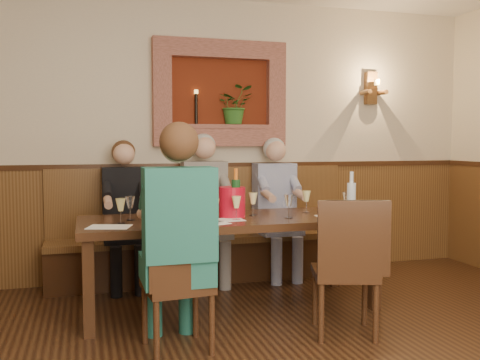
{
  "coord_description": "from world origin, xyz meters",
  "views": [
    {
      "loc": [
        -1.13,
        -2.32,
        1.36
      ],
      "look_at": [
        0.1,
        1.9,
        1.05
      ],
      "focal_mm": 40.0,
      "sensor_mm": 36.0,
      "label": 1
    }
  ],
  "objects_px": {
    "dining_table": "(230,226)",
    "person_bench_right": "(277,220)",
    "chair_near_left": "(178,309)",
    "bench": "(205,247)",
    "chair_near_right": "(345,295)",
    "person_bench_mid": "(206,221)",
    "spittoon_bucket": "(232,202)",
    "wine_bottle_green_b": "(160,199)",
    "wine_bottle_green_a": "(236,197)",
    "water_bottle": "(351,199)",
    "person_bench_left": "(125,228)",
    "person_chair_front": "(177,257)"
  },
  "relations": [
    {
      "from": "dining_table",
      "to": "person_bench_right",
      "type": "bearing_deg",
      "value": 49.32
    },
    {
      "from": "dining_table",
      "to": "chair_near_left",
      "type": "height_order",
      "value": "chair_near_left"
    },
    {
      "from": "bench",
      "to": "person_bench_right",
      "type": "xyz_separation_m",
      "value": [
        0.72,
        -0.11,
        0.25
      ]
    },
    {
      "from": "chair_near_right",
      "to": "person_bench_mid",
      "type": "distance_m",
      "value": 1.8
    },
    {
      "from": "spittoon_bucket",
      "to": "wine_bottle_green_b",
      "type": "xyz_separation_m",
      "value": [
        -0.58,
        0.04,
        0.03
      ]
    },
    {
      "from": "spittoon_bucket",
      "to": "wine_bottle_green_a",
      "type": "bearing_deg",
      "value": -64.18
    },
    {
      "from": "dining_table",
      "to": "water_bottle",
      "type": "bearing_deg",
      "value": -19.8
    },
    {
      "from": "person_bench_left",
      "to": "water_bottle",
      "type": "distance_m",
      "value": 2.09
    },
    {
      "from": "dining_table",
      "to": "chair_near_right",
      "type": "relative_size",
      "value": 2.46
    },
    {
      "from": "person_chair_front",
      "to": "wine_bottle_green_b",
      "type": "bearing_deg",
      "value": 89.5
    },
    {
      "from": "chair_near_left",
      "to": "wine_bottle_green_a",
      "type": "relative_size",
      "value": 2.36
    },
    {
      "from": "bench",
      "to": "wine_bottle_green_b",
      "type": "xyz_separation_m",
      "value": [
        -0.56,
        -0.87,
        0.58
      ]
    },
    {
      "from": "bench",
      "to": "person_bench_mid",
      "type": "relative_size",
      "value": 2.08
    },
    {
      "from": "person_bench_left",
      "to": "water_bottle",
      "type": "xyz_separation_m",
      "value": [
        1.7,
        -1.17,
        0.34
      ]
    },
    {
      "from": "chair_near_right",
      "to": "person_bench_right",
      "type": "height_order",
      "value": "person_bench_right"
    },
    {
      "from": "chair_near_right",
      "to": "person_bench_left",
      "type": "relative_size",
      "value": 0.71
    },
    {
      "from": "person_bench_left",
      "to": "spittoon_bucket",
      "type": "distance_m",
      "value": 1.18
    },
    {
      "from": "chair_near_left",
      "to": "wine_bottle_green_b",
      "type": "height_order",
      "value": "wine_bottle_green_b"
    },
    {
      "from": "chair_near_right",
      "to": "person_bench_right",
      "type": "xyz_separation_m",
      "value": [
        0.1,
        1.66,
        0.3
      ]
    },
    {
      "from": "person_bench_mid",
      "to": "wine_bottle_green_a",
      "type": "xyz_separation_m",
      "value": [
        0.06,
        -0.85,
        0.32
      ]
    },
    {
      "from": "bench",
      "to": "spittoon_bucket",
      "type": "distance_m",
      "value": 1.07
    },
    {
      "from": "bench",
      "to": "person_chair_front",
      "type": "xyz_separation_m",
      "value": [
        -0.57,
        -1.72,
        0.29
      ]
    },
    {
      "from": "chair_near_left",
      "to": "person_chair_front",
      "type": "bearing_deg",
      "value": 133.97
    },
    {
      "from": "bench",
      "to": "person_bench_right",
      "type": "distance_m",
      "value": 0.77
    },
    {
      "from": "person_bench_left",
      "to": "wine_bottle_green_a",
      "type": "relative_size",
      "value": 3.46
    },
    {
      "from": "bench",
      "to": "person_bench_right",
      "type": "relative_size",
      "value": 2.13
    },
    {
      "from": "chair_near_left",
      "to": "spittoon_bucket",
      "type": "relative_size",
      "value": 3.83
    },
    {
      "from": "person_bench_right",
      "to": "water_bottle",
      "type": "xyz_separation_m",
      "value": [
        0.2,
        -1.17,
        0.32
      ]
    },
    {
      "from": "chair_near_right",
      "to": "person_bench_mid",
      "type": "relative_size",
      "value": 0.67
    },
    {
      "from": "person_bench_right",
      "to": "dining_table",
      "type": "bearing_deg",
      "value": -130.68
    },
    {
      "from": "person_bench_right",
      "to": "person_chair_front",
      "type": "height_order",
      "value": "person_chair_front"
    },
    {
      "from": "chair_near_left",
      "to": "wine_bottle_green_a",
      "type": "bearing_deg",
      "value": 45.95
    },
    {
      "from": "dining_table",
      "to": "spittoon_bucket",
      "type": "xyz_separation_m",
      "value": [
        0.02,
        0.03,
        0.2
      ]
    },
    {
      "from": "chair_near_left",
      "to": "chair_near_right",
      "type": "relative_size",
      "value": 0.97
    },
    {
      "from": "dining_table",
      "to": "bench",
      "type": "distance_m",
      "value": 1.01
    },
    {
      "from": "bench",
      "to": "person_bench_left",
      "type": "bearing_deg",
      "value": -172.35
    },
    {
      "from": "wine_bottle_green_b",
      "to": "water_bottle",
      "type": "bearing_deg",
      "value": -15.17
    },
    {
      "from": "person_chair_front",
      "to": "wine_bottle_green_a",
      "type": "xyz_separation_m",
      "value": [
        0.61,
        0.76,
        0.29
      ]
    },
    {
      "from": "person_bench_left",
      "to": "person_bench_right",
      "type": "xyz_separation_m",
      "value": [
        1.5,
        -0.0,
        0.01
      ]
    },
    {
      "from": "bench",
      "to": "person_bench_left",
      "type": "relative_size",
      "value": 2.17
    },
    {
      "from": "wine_bottle_green_b",
      "to": "bench",
      "type": "bearing_deg",
      "value": 57.41
    },
    {
      "from": "chair_near_left",
      "to": "spittoon_bucket",
      "type": "xyz_separation_m",
      "value": [
        0.59,
        0.8,
        0.6
      ]
    },
    {
      "from": "bench",
      "to": "chair_near_left",
      "type": "height_order",
      "value": "bench"
    },
    {
      "from": "chair_near_left",
      "to": "water_bottle",
      "type": "bearing_deg",
      "value": 11.42
    },
    {
      "from": "bench",
      "to": "spittoon_bucket",
      "type": "bearing_deg",
      "value": -88.44
    },
    {
      "from": "bench",
      "to": "water_bottle",
      "type": "relative_size",
      "value": 7.95
    },
    {
      "from": "spittoon_bucket",
      "to": "person_chair_front",
      "type": "bearing_deg",
      "value": -126.41
    },
    {
      "from": "chair_near_right",
      "to": "water_bottle",
      "type": "height_order",
      "value": "water_bottle"
    },
    {
      "from": "person_bench_left",
      "to": "person_bench_right",
      "type": "height_order",
      "value": "person_bench_right"
    },
    {
      "from": "dining_table",
      "to": "wine_bottle_green_a",
      "type": "height_order",
      "value": "wine_bottle_green_a"
    }
  ]
}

